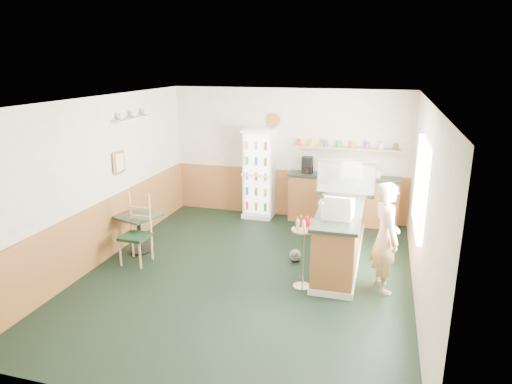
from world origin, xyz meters
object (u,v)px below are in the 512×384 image
(cash_register, at_px, (338,209))
(cafe_table, at_px, (139,226))
(shopkeeper, at_px, (386,238))
(condiment_stand, at_px, (303,243))
(display_case, at_px, (347,178))
(cafe_chair, at_px, (138,226))
(drinks_fridge, at_px, (259,173))

(cash_register, height_order, cafe_table, cash_register)
(shopkeeper, distance_m, condiment_stand, 1.17)
(condiment_stand, height_order, cafe_table, condiment_stand)
(display_case, xyz_separation_m, cash_register, (0.00, -1.31, -0.15))
(cash_register, bearing_deg, cafe_chair, -172.89)
(display_case, relative_size, shopkeeper, 0.60)
(shopkeeper, height_order, condiment_stand, shopkeeper)
(drinks_fridge, bearing_deg, display_case, -32.47)
(display_case, height_order, shopkeeper, shopkeeper)
(drinks_fridge, height_order, shopkeeper, drinks_fridge)
(condiment_stand, bearing_deg, cafe_table, 170.49)
(cash_register, bearing_deg, drinks_fridge, 130.45)
(display_case, height_order, condiment_stand, display_case)
(cafe_chair, bearing_deg, shopkeeper, 2.57)
(display_case, height_order, cafe_chair, display_case)
(display_case, distance_m, cafe_table, 3.70)
(drinks_fridge, relative_size, cash_register, 4.27)
(cafe_chair, bearing_deg, cash_register, 5.51)
(cafe_table, bearing_deg, shopkeeper, -3.54)
(drinks_fridge, xyz_separation_m, shopkeeper, (2.61, -2.68, -0.14))
(condiment_stand, bearing_deg, display_case, 75.50)
(shopkeeper, xyz_separation_m, cafe_chair, (-3.94, -0.06, -0.21))
(cash_register, relative_size, cafe_table, 0.57)
(display_case, height_order, cafe_table, display_case)
(drinks_fridge, xyz_separation_m, condiment_stand, (1.47, -2.92, -0.25))
(cash_register, height_order, condiment_stand, cash_register)
(display_case, relative_size, cash_register, 2.19)
(cash_register, bearing_deg, condiment_stand, -134.61)
(cafe_chair, bearing_deg, condiment_stand, -2.04)
(drinks_fridge, height_order, cafe_chair, drinks_fridge)
(cafe_table, bearing_deg, cash_register, -1.65)
(display_case, height_order, cash_register, display_case)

